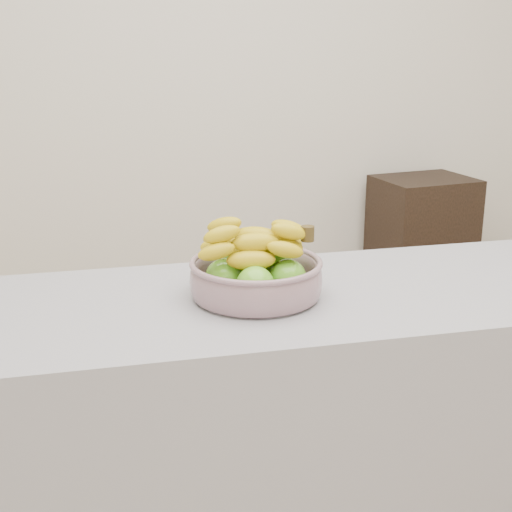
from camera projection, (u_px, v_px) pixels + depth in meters
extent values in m
cube|color=silver|center=(209.00, 66.00, 3.32)|extent=(4.00, 0.05, 2.70)
cube|color=#9F9FA7|center=(340.00, 452.00, 1.85)|extent=(2.00, 0.60, 0.90)
cube|color=black|center=(420.00, 257.00, 3.63)|extent=(0.50, 0.42, 0.82)
cylinder|color=#929FAF|center=(256.00, 294.00, 1.67)|extent=(0.26, 0.26, 0.01)
torus|color=#929FAF|center=(256.00, 263.00, 1.64)|extent=(0.31, 0.31, 0.01)
sphere|color=#64A41C|center=(255.00, 285.00, 1.58)|extent=(0.09, 0.09, 0.09)
sphere|color=#64A41C|center=(288.00, 278.00, 1.63)|extent=(0.09, 0.09, 0.09)
sphere|color=#64A41C|center=(275.00, 266.00, 1.71)|extent=(0.09, 0.09, 0.09)
sphere|color=#64A41C|center=(238.00, 266.00, 1.71)|extent=(0.09, 0.09, 0.09)
sphere|color=#64A41C|center=(224.00, 277.00, 1.63)|extent=(0.09, 0.09, 0.09)
ellipsoid|color=yellow|center=(251.00, 260.00, 1.59)|extent=(0.20, 0.07, 0.04)
ellipsoid|color=yellow|center=(252.00, 254.00, 1.64)|extent=(0.20, 0.09, 0.04)
ellipsoid|color=yellow|center=(252.00, 248.00, 1.68)|extent=(0.20, 0.11, 0.04)
ellipsoid|color=yellow|center=(256.00, 243.00, 1.60)|extent=(0.20, 0.06, 0.04)
ellipsoid|color=yellow|center=(256.00, 236.00, 1.65)|extent=(0.19, 0.13, 0.04)
cylinder|color=#3D2F13|center=(308.00, 234.00, 1.62)|extent=(0.03, 0.03, 0.03)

